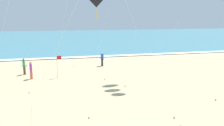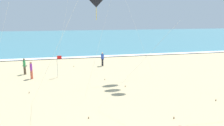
% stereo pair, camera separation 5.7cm
% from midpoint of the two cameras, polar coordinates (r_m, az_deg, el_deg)
% --- Properties ---
extents(ocean_water, '(160.00, 60.00, 0.08)m').
position_cam_midpoint_polar(ocean_water, '(59.56, -10.37, 6.62)').
color(ocean_water, teal).
rests_on(ocean_water, ground).
extents(shoreline_foam, '(160.00, 1.21, 0.01)m').
position_cam_midpoint_polar(shoreline_foam, '(30.15, -7.99, 1.58)').
color(shoreline_foam, white).
rests_on(shoreline_foam, ocean_water).
extents(kite_diamond_charcoal_low, '(4.53, 2.25, 7.20)m').
position_cam_midpoint_polar(kite_diamond_charcoal_low, '(12.15, -3.41, 16.03)').
color(kite_diamond_charcoal_low, black).
rests_on(kite_diamond_charcoal_low, ground).
extents(bystander_purple_top, '(0.22, 0.50, 1.59)m').
position_cam_midpoint_polar(bystander_purple_top, '(20.81, -20.38, -1.77)').
color(bystander_purple_top, '#D8593F').
rests_on(bystander_purple_top, ground).
extents(bystander_green_top, '(0.22, 0.50, 1.59)m').
position_cam_midpoint_polar(bystander_green_top, '(22.66, -21.96, -0.80)').
color(bystander_green_top, '#4C3D2D').
rests_on(bystander_green_top, ground).
extents(bystander_blue_top, '(0.31, 0.45, 1.59)m').
position_cam_midpoint_polar(bystander_blue_top, '(24.63, -2.46, 1.06)').
color(bystander_blue_top, black).
rests_on(bystander_blue_top, ground).
extents(lifeguard_flag, '(0.45, 0.05, 2.10)m').
position_cam_midpoint_polar(lifeguard_flag, '(20.48, -13.98, -0.27)').
color(lifeguard_flag, silver).
rests_on(lifeguard_flag, ground).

